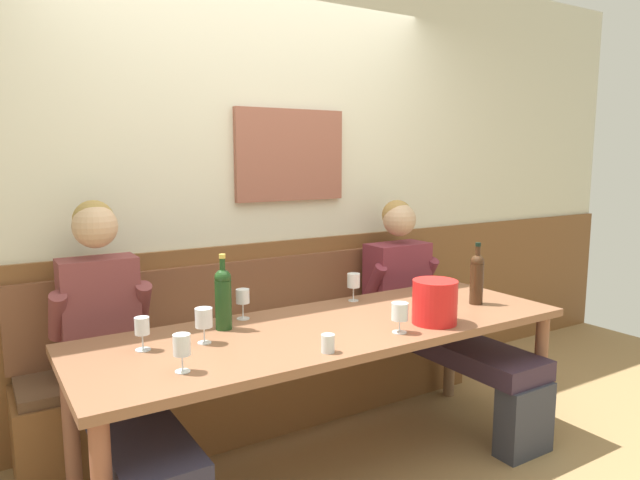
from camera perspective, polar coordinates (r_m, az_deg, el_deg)
room_wall_back at (r=3.47m, az=-7.12°, el=5.79°), size 6.80×0.12×2.80m
wood_wainscot_panel at (r=3.58m, az=-6.53°, el=-8.55°), size 6.80×0.03×1.03m
wall_bench at (r=3.48m, az=-4.93°, el=-13.16°), size 2.73×0.42×0.94m
dining_table at (r=2.80m, az=1.19°, el=-9.98°), size 2.43×0.82×0.75m
person_left_seat at (r=2.75m, az=-19.75°, el=-11.16°), size 0.47×1.24×1.35m
person_center_left_seat at (r=3.61m, az=11.08°, el=-6.67°), size 0.52×1.24×1.27m
ice_bucket at (r=2.83m, az=11.42°, el=-6.10°), size 0.22×0.22×0.21m
wine_bottle_green_tall at (r=2.71m, az=-9.68°, el=-5.64°), size 0.08×0.08×0.36m
wine_bottle_clear_water at (r=3.24m, az=15.44°, el=-3.62°), size 0.07×0.07×0.34m
wine_glass_mid_right at (r=2.24m, az=-13.68°, el=-10.26°), size 0.07×0.07×0.15m
wine_glass_center_rear at (r=2.54m, az=-11.58°, el=-7.71°), size 0.08×0.08×0.16m
wine_glass_right_end at (r=2.88m, az=-7.75°, el=-5.72°), size 0.07×0.07×0.15m
wine_glass_center_front at (r=2.66m, az=8.00°, el=-7.19°), size 0.08×0.08×0.14m
wine_glass_near_bucket at (r=3.20m, az=3.38°, el=-4.13°), size 0.07×0.07×0.16m
wine_glass_by_bottle at (r=2.52m, az=-17.40°, el=-8.42°), size 0.06×0.06×0.14m
water_tumbler_left at (r=2.40m, az=0.80°, el=-10.32°), size 0.06×0.06×0.08m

